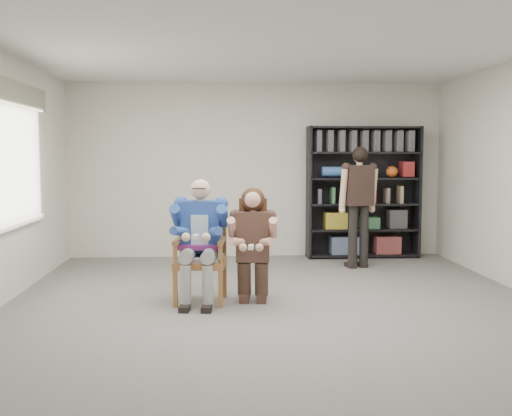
{
  "coord_description": "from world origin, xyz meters",
  "views": [
    {
      "loc": [
        -0.64,
        -6.16,
        1.66
      ],
      "look_at": [
        -0.2,
        0.6,
        1.05
      ],
      "focal_mm": 42.0,
      "sensor_mm": 36.0,
      "label": 1
    }
  ],
  "objects_px": {
    "seated_man": "(200,241)",
    "bookshelf": "(363,192)",
    "armchair": "(200,255)",
    "kneeling_woman": "(253,247)",
    "standing_man": "(359,208)"
  },
  "relations": [
    {
      "from": "armchair",
      "to": "standing_man",
      "type": "relative_size",
      "value": 0.61
    },
    {
      "from": "seated_man",
      "to": "bookshelf",
      "type": "height_order",
      "value": "bookshelf"
    },
    {
      "from": "seated_man",
      "to": "armchair",
      "type": "bearing_deg",
      "value": -84.05
    },
    {
      "from": "seated_man",
      "to": "kneeling_woman",
      "type": "bearing_deg",
      "value": -5.74
    },
    {
      "from": "kneeling_woman",
      "to": "standing_man",
      "type": "height_order",
      "value": "standing_man"
    },
    {
      "from": "armchair",
      "to": "standing_man",
      "type": "distance_m",
      "value": 2.96
    },
    {
      "from": "kneeling_woman",
      "to": "armchair",
      "type": "bearing_deg",
      "value": 174.26
    },
    {
      "from": "seated_man",
      "to": "bookshelf",
      "type": "xyz_separation_m",
      "value": [
        2.53,
        2.79,
        0.35
      ]
    },
    {
      "from": "seated_man",
      "to": "bookshelf",
      "type": "distance_m",
      "value": 3.78
    },
    {
      "from": "bookshelf",
      "to": "armchair",
      "type": "bearing_deg",
      "value": -132.21
    },
    {
      "from": "armchair",
      "to": "kneeling_woman",
      "type": "height_order",
      "value": "kneeling_woman"
    },
    {
      "from": "seated_man",
      "to": "kneeling_woman",
      "type": "distance_m",
      "value": 0.6
    },
    {
      "from": "bookshelf",
      "to": "seated_man",
      "type": "bearing_deg",
      "value": -132.21
    },
    {
      "from": "armchair",
      "to": "bookshelf",
      "type": "bearing_deg",
      "value": 53.75
    },
    {
      "from": "seated_man",
      "to": "kneeling_woman",
      "type": "height_order",
      "value": "seated_man"
    }
  ]
}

